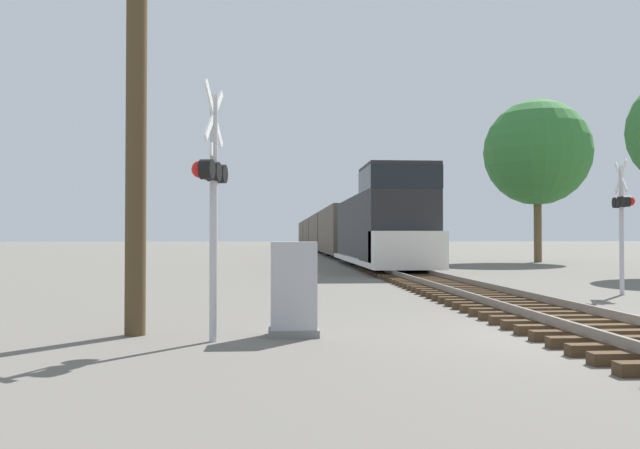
{
  "coord_description": "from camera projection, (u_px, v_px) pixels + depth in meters",
  "views": [
    {
      "loc": [
        -5.2,
        -9.62,
        1.6
      ],
      "look_at": [
        -3.95,
        7.92,
        1.95
      ],
      "focal_mm": 35.0,
      "sensor_mm": 36.0,
      "label": 1
    }
  ],
  "objects": [
    {
      "name": "crossing_signal_near",
      "position": [
        212.0,
        184.0,
        9.56
      ],
      "size": [
        0.48,
        1.01,
        3.95
      ],
      "rotation": [
        0.0,
        0.0,
        -1.77
      ],
      "color": "#B7B7BC",
      "rests_on": "ground"
    },
    {
      "name": "utility_pole",
      "position": [
        137.0,
        67.0,
        10.21
      ],
      "size": [
        1.8,
        0.33,
        8.59
      ],
      "color": "#4C3A23",
      "rests_on": "ground"
    },
    {
      "name": "freight_train",
      "position": [
        327.0,
        233.0,
        63.53
      ],
      "size": [
        2.95,
        80.79,
        4.64
      ],
      "color": "#232326",
      "rests_on": "ground"
    },
    {
      "name": "ground_plane",
      "position": [
        602.0,
        337.0,
        9.93
      ],
      "size": [
        400.0,
        400.0,
        0.0
      ],
      "primitive_type": "plane",
      "color": "#666059"
    },
    {
      "name": "relay_cabinet",
      "position": [
        294.0,
        289.0,
        10.06
      ],
      "size": [
        0.81,
        0.58,
        1.52
      ],
      "color": "slate",
      "rests_on": "ground"
    },
    {
      "name": "crossing_signal_far",
      "position": [
        623.0,
        209.0,
        17.17
      ],
      "size": [
        0.48,
        1.01,
        3.72
      ],
      "rotation": [
        0.0,
        0.0,
        1.38
      ],
      "color": "#B7B7BC",
      "rests_on": "ground"
    },
    {
      "name": "rail_track_bed",
      "position": [
        602.0,
        329.0,
        9.93
      ],
      "size": [
        2.6,
        160.0,
        0.31
      ],
      "color": "#42301E",
      "rests_on": "ground"
    },
    {
      "name": "tree_mid_background",
      "position": [
        537.0,
        153.0,
        39.07
      ],
      "size": [
        6.6,
        6.6,
        10.19
      ],
      "color": "brown",
      "rests_on": "ground"
    }
  ]
}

